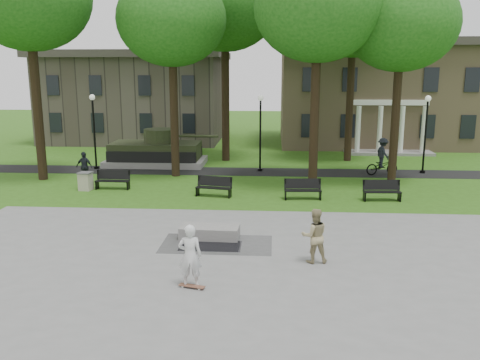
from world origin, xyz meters
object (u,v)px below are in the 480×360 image
at_px(concrete_block, 210,232).
at_px(trash_bin, 86,181).
at_px(skateboarder, 190,256).
at_px(cyclist, 382,160).
at_px(friend_watching, 314,236).
at_px(park_bench_0, 113,179).

height_order(concrete_block, trash_bin, trash_bin).
relative_size(concrete_block, skateboarder, 1.17).
bearing_deg(concrete_block, cyclist, 54.48).
bearing_deg(skateboarder, cyclist, -121.56).
distance_m(concrete_block, friend_watching, 4.41).
height_order(friend_watching, park_bench_0, friend_watching).
distance_m(park_bench_0, trash_bin, 1.41).
relative_size(park_bench_0, trash_bin, 1.88).
bearing_deg(friend_watching, skateboarder, 21.91).
xyz_separation_m(skateboarder, trash_bin, (-7.50, 11.76, -0.48)).
height_order(skateboarder, friend_watching, skateboarder).
xyz_separation_m(concrete_block, trash_bin, (-7.52, 7.35, 0.24)).
bearing_deg(trash_bin, skateboarder, -57.46).
bearing_deg(friend_watching, park_bench_0, -53.34).
xyz_separation_m(cyclist, park_bench_0, (-15.07, -4.75, -0.39)).
bearing_deg(cyclist, skateboarder, 134.60).
height_order(skateboarder, park_bench_0, skateboarder).
height_order(friend_watching, cyclist, cyclist).
distance_m(skateboarder, park_bench_0, 13.61).
distance_m(friend_watching, trash_bin, 14.79).
distance_m(cyclist, trash_bin, 17.22).
height_order(skateboarder, cyclist, cyclist).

